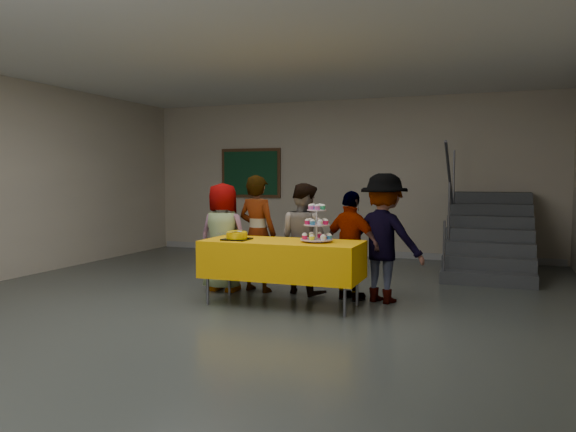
% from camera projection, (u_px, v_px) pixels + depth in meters
% --- Properties ---
extents(room_shell, '(10.00, 10.04, 3.02)m').
position_uv_depth(room_shell, '(227.00, 121.00, 6.12)').
color(room_shell, '#4C514C').
rests_on(room_shell, ground).
extents(bake_table, '(1.88, 0.78, 0.77)m').
position_uv_depth(bake_table, '(282.00, 259.00, 6.64)').
color(bake_table, '#595960').
rests_on(bake_table, ground).
extents(cupcake_stand, '(0.38, 0.38, 0.44)m').
position_uv_depth(cupcake_stand, '(317.00, 227.00, 6.48)').
color(cupcake_stand, silver).
rests_on(cupcake_stand, bake_table).
extents(bear_cake, '(0.32, 0.36, 0.12)m').
position_uv_depth(bear_cake, '(237.00, 235.00, 6.71)').
color(bear_cake, black).
rests_on(bear_cake, bake_table).
extents(schoolchild_a, '(0.72, 0.48, 1.44)m').
position_uv_depth(schoolchild_a, '(223.00, 237.00, 7.47)').
color(schoolchild_a, slate).
rests_on(schoolchild_a, ground).
extents(schoolchild_b, '(0.63, 0.49, 1.55)m').
position_uv_depth(schoolchild_b, '(257.00, 233.00, 7.45)').
color(schoolchild_b, slate).
rests_on(schoolchild_b, ground).
extents(schoolchild_c, '(0.86, 0.77, 1.44)m').
position_uv_depth(schoolchild_c, '(304.00, 238.00, 7.32)').
color(schoolchild_c, slate).
rests_on(schoolchild_c, ground).
extents(schoolchild_d, '(0.86, 0.60, 1.35)m').
position_uv_depth(schoolchild_d, '(351.00, 246.00, 6.91)').
color(schoolchild_d, slate).
rests_on(schoolchild_d, ground).
extents(schoolchild_e, '(1.14, 0.85, 1.57)m').
position_uv_depth(schoolchild_e, '(384.00, 238.00, 6.80)').
color(schoolchild_e, slate).
rests_on(schoolchild_e, ground).
extents(staircase, '(1.30, 2.40, 2.04)m').
position_uv_depth(staircase, '(489.00, 240.00, 9.15)').
color(staircase, '#424447').
rests_on(staircase, ground).
extents(noticeboard, '(1.30, 0.05, 1.00)m').
position_uv_depth(noticeboard, '(251.00, 173.00, 11.46)').
color(noticeboard, '#472B16').
rests_on(noticeboard, ground).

